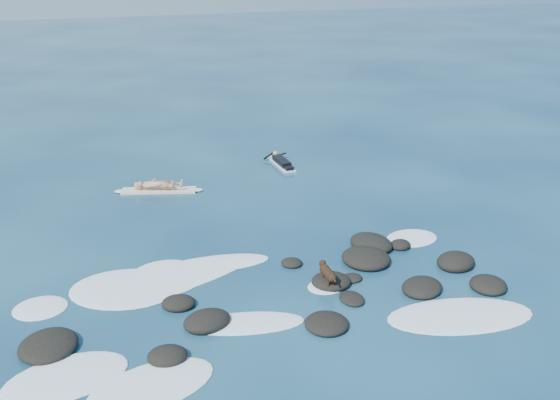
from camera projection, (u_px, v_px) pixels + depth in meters
name	position (u px, v px, depth m)	size (l,w,h in m)	color
ground	(264.00, 288.00, 17.60)	(160.00, 160.00, 0.00)	#0A2642
reef_rocks	(306.00, 298.00, 16.88)	(13.35, 7.73, 0.52)	black
breaking_foam	(222.00, 304.00, 16.77)	(13.48, 7.35, 0.12)	white
standing_surfer_rig	(157.00, 173.00, 24.28)	(3.42, 1.41, 1.98)	beige
paddling_surfer_rig	(281.00, 162.00, 27.55)	(1.12, 2.47, 0.43)	white
dog	(327.00, 273.00, 17.43)	(0.29, 1.13, 0.72)	black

